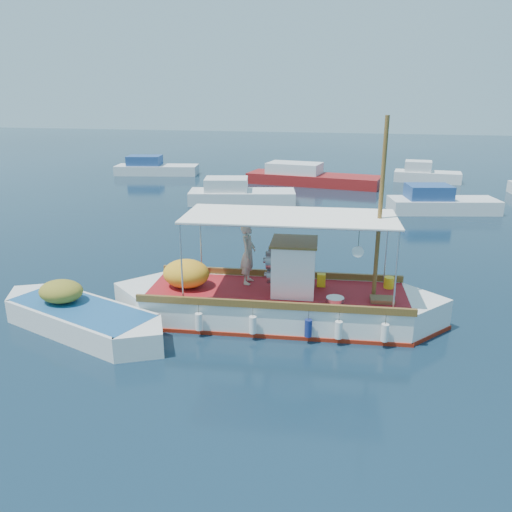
# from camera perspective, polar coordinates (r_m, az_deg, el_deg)

# --- Properties ---
(ground) EXTENTS (160.00, 160.00, 0.00)m
(ground) POSITION_cam_1_polar(r_m,az_deg,el_deg) (15.83, 1.96, -6.44)
(ground) COLOR black
(ground) RESTS_ON ground
(fishing_caique) EXTENTS (10.18, 3.43, 6.24)m
(fishing_caique) POSITION_cam_1_polar(r_m,az_deg,el_deg) (15.16, 2.07, -5.30)
(fishing_caique) COLOR white
(fishing_caique) RESTS_ON ground
(dinghy) EXTENTS (6.01, 3.20, 1.55)m
(dinghy) POSITION_cam_1_polar(r_m,az_deg,el_deg) (15.49, -19.46, -6.77)
(dinghy) COLOR white
(dinghy) RESTS_ON ground
(bg_boat_nw) EXTENTS (6.97, 3.78, 1.80)m
(bg_boat_nw) POSITION_cam_1_polar(r_m,az_deg,el_deg) (31.75, -1.97, 6.94)
(bg_boat_nw) COLOR silver
(bg_boat_nw) RESTS_ON ground
(bg_boat_n) EXTENTS (10.31, 4.19, 1.80)m
(bg_boat_n) POSITION_cam_1_polar(r_m,az_deg,el_deg) (38.79, 6.08, 8.85)
(bg_boat_n) COLOR maroon
(bg_boat_n) RESTS_ON ground
(bg_boat_ne) EXTENTS (6.44, 3.47, 1.80)m
(bg_boat_ne) POSITION_cam_1_polar(r_m,az_deg,el_deg) (31.12, 20.27, 5.61)
(bg_boat_ne) COLOR silver
(bg_boat_ne) RESTS_ON ground
(bg_boat_far_w) EXTENTS (7.24, 3.55, 1.80)m
(bg_boat_far_w) POSITION_cam_1_polar(r_m,az_deg,el_deg) (44.47, -11.52, 9.75)
(bg_boat_far_w) COLOR silver
(bg_boat_far_w) RESTS_ON ground
(bg_boat_far_n) EXTENTS (5.16, 2.43, 1.80)m
(bg_boat_far_n) POSITION_cam_1_polar(r_m,az_deg,el_deg) (42.10, 18.77, 8.72)
(bg_boat_far_n) COLOR silver
(bg_boat_far_n) RESTS_ON ground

